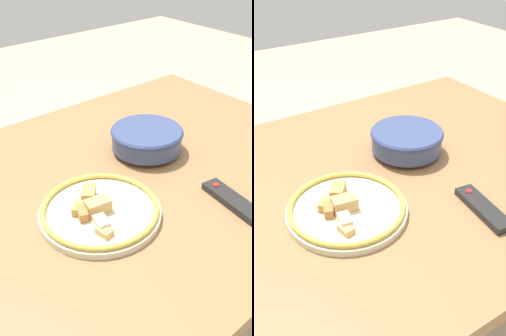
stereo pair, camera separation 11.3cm
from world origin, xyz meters
The scene contains 5 objects.
ground_plane centered at (0.00, 0.00, 0.00)m, with size 8.00×8.00×0.00m, color #B7A88E.
dining_table centered at (0.00, 0.00, 0.68)m, with size 1.30×1.06×0.76m.
noodle_bowl centered at (-0.06, -0.07, 0.81)m, with size 0.23×0.23×0.08m.
food_plate centered at (0.25, 0.10, 0.78)m, with size 0.32×0.32×0.05m.
tv_remote centered at (-0.05, 0.28, 0.77)m, with size 0.08×0.19×0.02m.
Camera 1 is at (0.70, 0.74, 1.42)m, focal length 42.00 mm.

